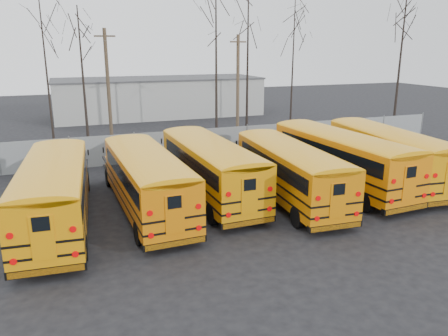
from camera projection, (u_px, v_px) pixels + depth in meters
name	position (u px, v px, depth m)	size (l,w,h in m)	color
ground	(272.00, 220.00, 19.32)	(120.00, 120.00, 0.00)	black
fence	(193.00, 144.00, 29.87)	(40.00, 0.04, 2.00)	gray
distant_building	(159.00, 97.00, 48.31)	(22.00, 8.00, 4.00)	#999A96
bus_a	(54.00, 188.00, 18.13)	(3.30, 10.94, 3.02)	black
bus_b	(146.00, 176.00, 19.89)	(2.77, 10.64, 2.96)	black
bus_c	(209.00, 164.00, 21.84)	(2.73, 10.82, 3.01)	black
bus_d	(288.00, 167.00, 21.47)	(3.04, 10.55, 2.92)	black
bus_e	(338.00, 155.00, 23.41)	(3.18, 11.29, 3.13)	black
bus_f	(388.00, 151.00, 24.40)	(3.60, 11.17, 3.08)	black
utility_pole_left	(108.00, 86.00, 33.28)	(1.55, 0.44, 8.76)	#463828
utility_pole_right	(238.00, 88.00, 34.53)	(1.47, 0.45, 8.33)	brown
tree_1	(47.00, 72.00, 29.34)	(0.26, 0.26, 11.52)	black
tree_2	(83.00, 81.00, 30.63)	(0.26, 0.26, 10.12)	black
tree_3	(216.00, 65.00, 30.90)	(0.26, 0.26, 12.35)	black
tree_4	(248.00, 60.00, 34.96)	(0.26, 0.26, 12.83)	black
tree_5	(292.00, 72.00, 35.23)	(0.26, 0.26, 10.92)	black
tree_6	(400.00, 58.00, 37.05)	(0.26, 0.26, 12.99)	black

